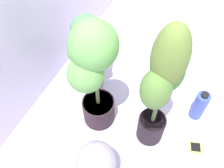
{
  "coord_description": "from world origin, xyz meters",
  "views": [
    {
      "loc": [
        -1.08,
        -0.14,
        1.64
      ],
      "look_at": [
        -0.19,
        0.28,
        0.33
      ],
      "focal_mm": 39.67,
      "sensor_mm": 36.0,
      "label": 1
    }
  ],
  "objects_px": {
    "potted_plant_back_left": "(94,74)",
    "nutrient_bottle": "(199,106)",
    "floor_fan": "(96,162)",
    "hygrometer_box": "(195,148)",
    "potted_plant_back_center": "(88,50)",
    "potted_plant_front_left": "(162,87)"
  },
  "relations": [
    {
      "from": "nutrient_bottle",
      "to": "hygrometer_box",
      "type": "bearing_deg",
      "value": -166.05
    },
    {
      "from": "hygrometer_box",
      "to": "nutrient_bottle",
      "type": "xyz_separation_m",
      "value": [
        0.27,
        0.07,
        0.12
      ]
    },
    {
      "from": "floor_fan",
      "to": "potted_plant_back_left",
      "type": "bearing_deg",
      "value": -155.11
    },
    {
      "from": "potted_plant_front_left",
      "to": "hygrometer_box",
      "type": "xyz_separation_m",
      "value": [
        0.03,
        -0.33,
        -0.57
      ]
    },
    {
      "from": "potted_plant_back_center",
      "to": "floor_fan",
      "type": "xyz_separation_m",
      "value": [
        -0.65,
        -0.39,
        -0.14
      ]
    },
    {
      "from": "potted_plant_back_center",
      "to": "potted_plant_front_left",
      "type": "relative_size",
      "value": 0.67
    },
    {
      "from": "floor_fan",
      "to": "nutrient_bottle",
      "type": "relative_size",
      "value": 1.34
    },
    {
      "from": "potted_plant_front_left",
      "to": "floor_fan",
      "type": "height_order",
      "value": "potted_plant_front_left"
    },
    {
      "from": "potted_plant_back_left",
      "to": "nutrient_bottle",
      "type": "distance_m",
      "value": 0.84
    },
    {
      "from": "potted_plant_front_left",
      "to": "floor_fan",
      "type": "distance_m",
      "value": 0.57
    },
    {
      "from": "potted_plant_back_center",
      "to": "nutrient_bottle",
      "type": "xyz_separation_m",
      "value": [
        0.06,
        -0.85,
        -0.25
      ]
    },
    {
      "from": "floor_fan",
      "to": "nutrient_bottle",
      "type": "xyz_separation_m",
      "value": [
        0.71,
        -0.46,
        -0.1
      ]
    },
    {
      "from": "potted_plant_back_center",
      "to": "hygrometer_box",
      "type": "bearing_deg",
      "value": -102.63
    },
    {
      "from": "hygrometer_box",
      "to": "floor_fan",
      "type": "height_order",
      "value": "floor_fan"
    },
    {
      "from": "hygrometer_box",
      "to": "potted_plant_back_center",
      "type": "bearing_deg",
      "value": 148.73
    },
    {
      "from": "hygrometer_box",
      "to": "potted_plant_back_left",
      "type": "bearing_deg",
      "value": 167.59
    },
    {
      "from": "potted_plant_back_left",
      "to": "hygrometer_box",
      "type": "relative_size",
      "value": 8.82
    },
    {
      "from": "potted_plant_front_left",
      "to": "floor_fan",
      "type": "bearing_deg",
      "value": 153.64
    },
    {
      "from": "potted_plant_back_center",
      "to": "hygrometer_box",
      "type": "xyz_separation_m",
      "value": [
        -0.2,
        -0.92,
        -0.37
      ]
    },
    {
      "from": "potted_plant_front_left",
      "to": "hygrometer_box",
      "type": "distance_m",
      "value": 0.66
    },
    {
      "from": "potted_plant_back_left",
      "to": "hygrometer_box",
      "type": "bearing_deg",
      "value": -83.77
    },
    {
      "from": "potted_plant_front_left",
      "to": "floor_fan",
      "type": "xyz_separation_m",
      "value": [
        -0.41,
        0.2,
        -0.35
      ]
    }
  ]
}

